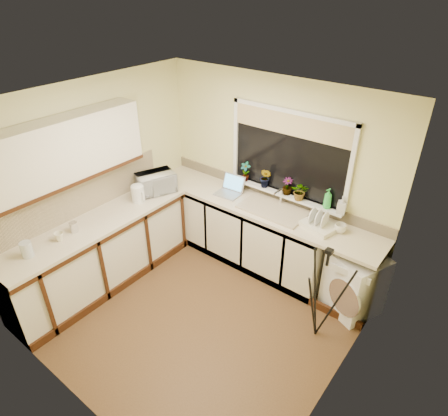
{
  "coord_description": "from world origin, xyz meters",
  "views": [
    {
      "loc": [
        2.26,
        -2.42,
        3.41
      ],
      "look_at": [
        -0.06,
        0.55,
        1.15
      ],
      "focal_mm": 31.43,
      "sensor_mm": 36.0,
      "label": 1
    }
  ],
  "objects_px": {
    "kettle": "(138,194)",
    "tripod": "(322,295)",
    "washing_machine": "(355,283)",
    "cup_back": "(340,228)",
    "plant_a": "(245,172)",
    "plant_c": "(287,186)",
    "dish_rack": "(319,226)",
    "microwave": "(156,183)",
    "steel_jar": "(74,227)",
    "glass_jug": "(27,249)",
    "laptop": "(230,189)",
    "soap_bottle_green": "(328,199)",
    "plant_d": "(300,191)",
    "soap_bottle_clear": "(342,205)",
    "plant_b": "(266,178)",
    "cup_left": "(59,237)"
  },
  "relations": [
    {
      "from": "kettle",
      "to": "plant_b",
      "type": "relative_size",
      "value": 0.8
    },
    {
      "from": "microwave",
      "to": "cup_back",
      "type": "relative_size",
      "value": 3.6
    },
    {
      "from": "glass_jug",
      "to": "soap_bottle_clear",
      "type": "xyz_separation_m",
      "value": [
        2.27,
        2.54,
        0.17
      ]
    },
    {
      "from": "steel_jar",
      "to": "tripod",
      "type": "bearing_deg",
      "value": 23.96
    },
    {
      "from": "cup_back",
      "to": "dish_rack",
      "type": "bearing_deg",
      "value": -162.34
    },
    {
      "from": "glass_jug",
      "to": "plant_d",
      "type": "distance_m",
      "value": 3.08
    },
    {
      "from": "plant_c",
      "to": "cup_left",
      "type": "xyz_separation_m",
      "value": [
        -1.55,
        -2.2,
        -0.21
      ]
    },
    {
      "from": "cup_back",
      "to": "laptop",
      "type": "bearing_deg",
      "value": -179.22
    },
    {
      "from": "steel_jar",
      "to": "soap_bottle_clear",
      "type": "xyz_separation_m",
      "value": [
        2.29,
        1.99,
        0.2
      ]
    },
    {
      "from": "washing_machine",
      "to": "dish_rack",
      "type": "height_order",
      "value": "dish_rack"
    },
    {
      "from": "dish_rack",
      "to": "microwave",
      "type": "bearing_deg",
      "value": -151.42
    },
    {
      "from": "tripod",
      "to": "cup_back",
      "type": "xyz_separation_m",
      "value": [
        -0.17,
        0.71,
        0.38
      ]
    },
    {
      "from": "tripod",
      "to": "steel_jar",
      "type": "relative_size",
      "value": 9.45
    },
    {
      "from": "laptop",
      "to": "plant_a",
      "type": "xyz_separation_m",
      "value": [
        0.12,
        0.17,
        0.22
      ]
    },
    {
      "from": "dish_rack",
      "to": "plant_c",
      "type": "bearing_deg",
      "value": 172.3
    },
    {
      "from": "dish_rack",
      "to": "plant_d",
      "type": "distance_m",
      "value": 0.49
    },
    {
      "from": "plant_c",
      "to": "soap_bottle_green",
      "type": "xyz_separation_m",
      "value": [
        0.54,
        -0.0,
        0.01
      ]
    },
    {
      "from": "plant_a",
      "to": "plant_c",
      "type": "relative_size",
      "value": 1.2
    },
    {
      "from": "microwave",
      "to": "soap_bottle_green",
      "type": "xyz_separation_m",
      "value": [
        2.07,
        0.76,
        0.14
      ]
    },
    {
      "from": "plant_b",
      "to": "soap_bottle_green",
      "type": "bearing_deg",
      "value": 0.99
    },
    {
      "from": "washing_machine",
      "to": "kettle",
      "type": "xyz_separation_m",
      "value": [
        -2.62,
        -0.83,
        0.63
      ]
    },
    {
      "from": "steel_jar",
      "to": "plant_b",
      "type": "bearing_deg",
      "value": 57.46
    },
    {
      "from": "steel_jar",
      "to": "plant_c",
      "type": "distance_m",
      "value": 2.55
    },
    {
      "from": "soap_bottle_clear",
      "to": "plant_b",
      "type": "bearing_deg",
      "value": -179.67
    },
    {
      "from": "laptop",
      "to": "kettle",
      "type": "bearing_deg",
      "value": -134.84
    },
    {
      "from": "tripod",
      "to": "soap_bottle_clear",
      "type": "bearing_deg",
      "value": 85.71
    },
    {
      "from": "microwave",
      "to": "plant_d",
      "type": "distance_m",
      "value": 1.88
    },
    {
      "from": "microwave",
      "to": "plant_c",
      "type": "relative_size",
      "value": 2.19
    },
    {
      "from": "dish_rack",
      "to": "tripod",
      "type": "relative_size",
      "value": 0.33
    },
    {
      "from": "washing_machine",
      "to": "soap_bottle_green",
      "type": "xyz_separation_m",
      "value": [
        -0.56,
        0.25,
        0.79
      ]
    },
    {
      "from": "laptop",
      "to": "dish_rack",
      "type": "distance_m",
      "value": 1.31
    },
    {
      "from": "glass_jug",
      "to": "kettle",
      "type": "bearing_deg",
      "value": 88.65
    },
    {
      "from": "plant_a",
      "to": "cup_back",
      "type": "relative_size",
      "value": 1.97
    },
    {
      "from": "plant_c",
      "to": "cup_back",
      "type": "distance_m",
      "value": 0.84
    },
    {
      "from": "washing_machine",
      "to": "cup_back",
      "type": "bearing_deg",
      "value": -173.95
    },
    {
      "from": "kettle",
      "to": "microwave",
      "type": "xyz_separation_m",
      "value": [
        -0.01,
        0.33,
        0.02
      ]
    },
    {
      "from": "kettle",
      "to": "cup_back",
      "type": "height_order",
      "value": "kettle"
    },
    {
      "from": "tripod",
      "to": "steel_jar",
      "type": "xyz_separation_m",
      "value": [
        -2.54,
        -1.13,
        0.38
      ]
    },
    {
      "from": "laptop",
      "to": "glass_jug",
      "type": "relative_size",
      "value": 1.99
    },
    {
      "from": "microwave",
      "to": "cup_left",
      "type": "height_order",
      "value": "microwave"
    },
    {
      "from": "cup_back",
      "to": "cup_left",
      "type": "distance_m",
      "value": 3.1
    },
    {
      "from": "glass_jug",
      "to": "plant_b",
      "type": "height_order",
      "value": "plant_b"
    },
    {
      "from": "glass_jug",
      "to": "microwave",
      "type": "relative_size",
      "value": 0.35
    },
    {
      "from": "dish_rack",
      "to": "microwave",
      "type": "xyz_separation_m",
      "value": [
        -2.11,
        -0.53,
        0.1
      ]
    },
    {
      "from": "steel_jar",
      "to": "plant_b",
      "type": "height_order",
      "value": "plant_b"
    },
    {
      "from": "kettle",
      "to": "tripod",
      "type": "xyz_separation_m",
      "value": [
        2.49,
        0.22,
        -0.43
      ]
    },
    {
      "from": "plant_c",
      "to": "cup_back",
      "type": "bearing_deg",
      "value": -11.62
    },
    {
      "from": "washing_machine",
      "to": "plant_c",
      "type": "xyz_separation_m",
      "value": [
        -1.1,
        0.25,
        0.78
      ]
    },
    {
      "from": "tripod",
      "to": "glass_jug",
      "type": "distance_m",
      "value": 3.06
    },
    {
      "from": "plant_d",
      "to": "tripod",
      "type": "bearing_deg",
      "value": -47.53
    }
  ]
}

